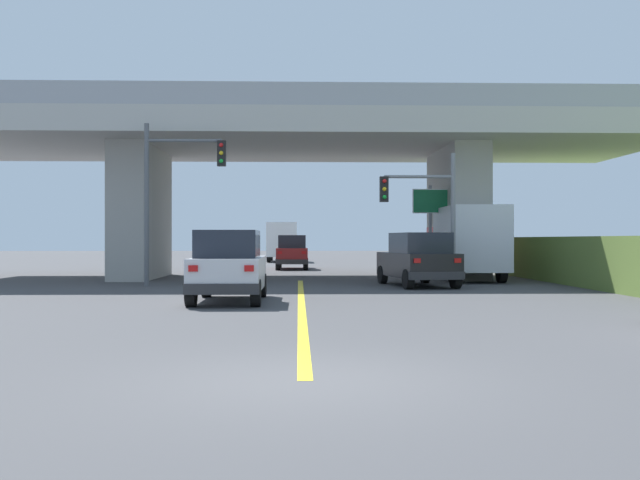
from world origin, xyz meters
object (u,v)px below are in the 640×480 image
Objects in this scene: suv_crossing at (418,259)px; traffic_signal_farside at (172,183)px; suv_lead at (229,266)px; highway_sign at (430,211)px; box_truck at (467,242)px; traffic_signal_nearside at (427,205)px; semi_truck_distant at (282,241)px; sedan_oncoming at (292,252)px.

traffic_signal_farside is at bearing 170.16° from suv_crossing.
suv_lead is at bearing -142.80° from suv_crossing.
box_truck is at bearing -17.47° from highway_sign.
traffic_signal_nearside is at bearing -102.07° from highway_sign.
suv_lead is 0.65× the size of box_truck.
traffic_signal_farside is at bearing 179.32° from traffic_signal_nearside.
suv_crossing is 0.78× the size of traffic_signal_farside.
traffic_signal_nearside is 4.53m from highway_sign.
semi_truck_distant is (-8.61, 26.47, -0.03)m from box_truck.
suv_lead is 0.90× the size of suv_crossing.
sedan_oncoming is 0.72× the size of semi_truck_distant.
traffic_signal_nearside is 9.67m from traffic_signal_farside.
sedan_oncoming is (-4.89, 16.03, -0.00)m from suv_crossing.
suv_lead is at bearing -94.01° from sedan_oncoming.
box_truck is at bearing 46.67° from suv_crossing.
traffic_signal_farside reaches higher than highway_sign.
box_truck is 1.61× the size of highway_sign.
traffic_signal_farside is (-4.38, -15.83, 2.89)m from sedan_oncoming.
traffic_signal_farside is 1.48× the size of highway_sign.
suv_lead is 37.19m from semi_truck_distant.
traffic_signal_farside reaches higher than suv_lead.
sedan_oncoming is (-7.69, 11.99, -0.63)m from box_truck.
suv_lead is 9.30m from suv_crossing.
highway_sign is at bearing 22.19° from traffic_signal_farside.
sedan_oncoming is 14.52m from semi_truck_distant.
traffic_signal_nearside reaches higher than suv_lead.
semi_truck_distant is at bearing 105.30° from highway_sign.
highway_sign is 26.99m from semi_truck_distant.
suv_crossing is 16.76m from sedan_oncoming.
semi_truck_distant is (-0.92, 14.48, 0.61)m from sedan_oncoming.
suv_lead is at bearing -67.88° from traffic_signal_farside.
box_truck is 1.41× the size of sedan_oncoming.
suv_crossing is 1.01× the size of sedan_oncoming.
semi_truck_distant is (-7.11, 25.99, -1.42)m from highway_sign.
suv_crossing is at bearing 45.82° from suv_lead.
box_truck is at bearing 49.09° from suv_lead.
highway_sign is at bearing 162.53° from box_truck.
semi_truck_distant is at bearing 101.45° from traffic_signal_nearside.
box_truck is (2.80, 4.04, 0.63)m from suv_crossing.
suv_lead is at bearing -124.84° from highway_sign.
sedan_oncoming is at bearing 118.28° from highway_sign.
traffic_signal_nearside reaches higher than highway_sign.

